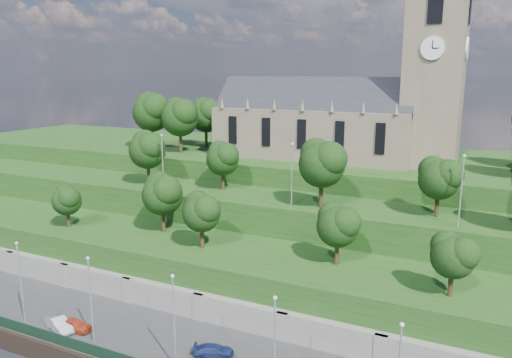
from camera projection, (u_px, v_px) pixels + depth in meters
The scene contains 13 objects.
retaining_wall at pixel (242, 322), 53.78m from camera, with size 160.00×2.10×5.00m.
embankment_lower at pixel (265, 287), 58.77m from camera, with size 160.00×12.00×8.00m, color #1B3E14.
embankment_upper at pixel (299, 243), 68.02m from camera, with size 160.00×10.00×12.00m, color #1B3E14.
hilltop at pixel (343, 198), 86.18m from camera, with size 160.00×32.00×15.00m, color #1B3E14.
church at pixel (344, 112), 79.11m from camera, with size 38.60×12.35×27.60m.
trees_lower at pixel (289, 217), 56.15m from camera, with size 67.44×8.77×8.01m.
trees_upper at pixel (328, 163), 62.83m from camera, with size 58.36×8.39×8.97m.
trees_hilltop at pixel (337, 118), 78.14m from camera, with size 73.36×16.72×10.53m.
lamp_posts_promenade at pixel (174, 315), 45.28m from camera, with size 60.36×0.36×9.25m.
lamp_posts_upper at pixel (292, 170), 63.10m from camera, with size 40.36×0.36×8.18m.
car_left at pixel (75, 325), 52.83m from camera, with size 1.53×3.82×1.30m, color #A8351C.
car_middle at pixel (59, 324), 52.90m from camera, with size 1.48×4.25×1.40m, color #9B9B9F.
car_right at pixel (214, 350), 48.18m from camera, with size 1.57×3.87×1.12m, color #16214D.
Camera 1 is at (22.81, -31.72, 29.03)m, focal length 35.00 mm.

